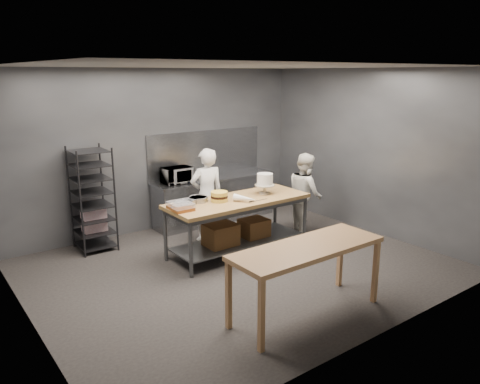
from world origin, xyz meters
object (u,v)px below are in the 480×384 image
(work_table, at_px, (237,220))
(chef_behind, at_px, (207,195))
(frosted_cake_stand, at_px, (265,181))
(near_counter, at_px, (307,253))
(layer_cake, at_px, (219,196))
(microwave, at_px, (177,175))
(chef_right, at_px, (305,193))
(speed_rack, at_px, (92,200))

(work_table, relative_size, chef_behind, 1.45)
(frosted_cake_stand, bearing_deg, near_counter, -117.50)
(near_counter, height_order, layer_cake, layer_cake)
(microwave, bearing_deg, near_counter, -95.45)
(chef_behind, relative_size, chef_right, 1.11)
(chef_right, relative_size, layer_cake, 5.52)
(work_table, relative_size, chef_right, 1.60)
(speed_rack, bearing_deg, chef_right, -23.26)
(near_counter, bearing_deg, microwave, 84.55)
(near_counter, height_order, chef_behind, chef_behind)
(chef_right, xyz_separation_m, layer_cake, (-1.94, -0.03, 0.25))
(near_counter, distance_m, layer_cake, 2.25)
(near_counter, bearing_deg, frosted_cake_stand, 62.50)
(speed_rack, relative_size, chef_right, 1.17)
(work_table, xyz_separation_m, frosted_cake_stand, (0.60, 0.02, 0.57))
(near_counter, height_order, speed_rack, speed_rack)
(chef_behind, height_order, chef_right, chef_behind)
(microwave, bearing_deg, chef_right, -40.88)
(chef_right, bearing_deg, chef_behind, 88.92)
(near_counter, bearing_deg, layer_cake, 83.90)
(frosted_cake_stand, xyz_separation_m, layer_cake, (-0.89, 0.06, -0.14))
(work_table, bearing_deg, chef_behind, 93.65)
(near_counter, relative_size, speed_rack, 1.14)
(microwave, bearing_deg, speed_rack, -177.23)
(layer_cake, bearing_deg, chef_right, 0.91)
(chef_right, height_order, frosted_cake_stand, chef_right)
(chef_right, distance_m, frosted_cake_stand, 1.12)
(work_table, bearing_deg, layer_cake, 165.60)
(work_table, xyz_separation_m, microwave, (-0.17, 1.67, 0.48))
(chef_behind, relative_size, frosted_cake_stand, 4.76)
(speed_rack, relative_size, chef_behind, 1.06)
(chef_behind, distance_m, chef_right, 1.84)
(near_counter, relative_size, layer_cake, 7.36)
(work_table, height_order, near_counter, work_table)
(chef_right, height_order, layer_cake, chef_right)
(microwave, relative_size, frosted_cake_stand, 1.55)
(work_table, distance_m, layer_cake, 0.52)
(near_counter, bearing_deg, chef_right, 46.09)
(speed_rack, height_order, frosted_cake_stand, speed_rack)
(near_counter, relative_size, frosted_cake_stand, 5.74)
(layer_cake, bearing_deg, frosted_cake_stand, -3.53)
(work_table, distance_m, near_counter, 2.23)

